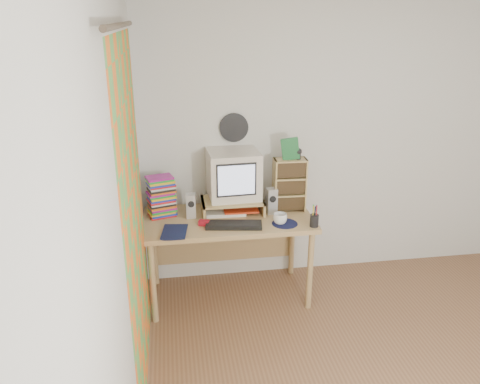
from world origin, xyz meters
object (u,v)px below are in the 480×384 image
object	(u,v)px
crt_monitor	(234,175)
mug	(280,219)
keyboard	(234,225)
desk	(227,229)
cd_rack	(290,185)
diary	(162,231)
dvd_stack	(161,199)

from	to	relation	value
crt_monitor	mug	size ratio (longest dim) A/B	3.72
keyboard	mug	world-z (taller)	mug
desk	cd_rack	xyz separation A→B (m)	(0.54, 0.03, 0.36)
desk	diary	bearing A→B (deg)	-152.06
keyboard	cd_rack	distance (m)	0.63
keyboard	dvd_stack	world-z (taller)	dvd_stack
crt_monitor	mug	distance (m)	0.55
desk	mug	xyz separation A→B (m)	(0.40, -0.25, 0.18)
desk	crt_monitor	size ratio (longest dim) A/B	3.32
mug	dvd_stack	bearing A→B (deg)	161.77
cd_rack	keyboard	bearing A→B (deg)	-149.22
desk	crt_monitor	world-z (taller)	crt_monitor
mug	cd_rack	bearing A→B (deg)	63.05
crt_monitor	diary	bearing A→B (deg)	-151.68
cd_rack	mug	bearing A→B (deg)	-114.35
dvd_stack	cd_rack	size ratio (longest dim) A/B	0.65
desk	cd_rack	size ratio (longest dim) A/B	3.06
keyboard	cd_rack	xyz separation A→B (m)	(0.52, 0.28, 0.21)
crt_monitor	cd_rack	world-z (taller)	crt_monitor
crt_monitor	mug	world-z (taller)	crt_monitor
crt_monitor	keyboard	world-z (taller)	crt_monitor
mug	diary	distance (m)	0.94
desk	dvd_stack	size ratio (longest dim) A/B	4.70
crt_monitor	keyboard	distance (m)	0.46
dvd_stack	diary	size ratio (longest dim) A/B	1.29
desk	mug	distance (m)	0.50
keyboard	dvd_stack	size ratio (longest dim) A/B	1.50
dvd_stack	diary	world-z (taller)	dvd_stack
desk	dvd_stack	xyz separation A→B (m)	(-0.54, 0.06, 0.28)
desk	keyboard	world-z (taller)	keyboard
dvd_stack	cd_rack	distance (m)	1.09
keyboard	mug	bearing A→B (deg)	8.69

